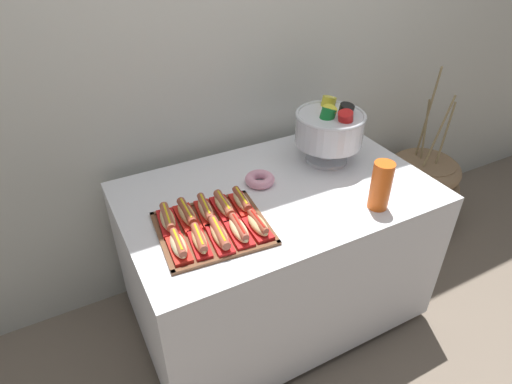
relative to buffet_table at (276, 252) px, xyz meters
The scene contains 18 objects.
ground_plane 0.40m from the buffet_table, ahead, with size 10.00×10.00×0.00m, color #7A6B5B.
back_wall 1.05m from the buffet_table, 90.00° to the left, with size 6.00×0.10×2.60m, color beige.
buffet_table is the anchor object (origin of this frame).
floor_vase 1.22m from the buffet_table, 10.31° to the left, with size 0.50×0.50×1.04m.
serving_tray 0.52m from the buffet_table, 161.91° to the right, with size 0.43×0.39×0.01m.
hot_dog_0 0.67m from the buffet_table, 160.08° to the right, with size 0.08×0.16×0.06m.
hot_dog_1 0.62m from the buffet_table, 156.26° to the right, with size 0.08×0.17×0.06m.
hot_dog_2 0.57m from the buffet_table, 151.21° to the right, with size 0.08×0.19×0.06m.
hot_dog_3 0.53m from the buffet_table, 144.36° to the right, with size 0.08×0.17×0.06m.
hot_dog_4 0.49m from the buffet_table, 134.88° to the right, with size 0.07×0.15×0.06m.
hot_dog_5 0.63m from the buffet_table, behind, with size 0.09×0.18×0.06m.
hot_dog_6 0.57m from the buffet_table, behind, with size 0.08×0.18×0.06m.
hot_dog_7 0.52m from the buffet_table, behind, with size 0.08×0.18×0.06m.
hot_dog_8 0.48m from the buffet_table, behind, with size 0.08×0.18×0.06m.
hot_dog_9 0.44m from the buffet_table, 166.84° to the right, with size 0.08×0.17×0.06m.
punch_bowl 0.63m from the buffet_table, 18.64° to the left, with size 0.32×0.32×0.29m.
cup_stack 0.62m from the buffet_table, 44.42° to the right, with size 0.08×0.08×0.20m.
donut 0.39m from the buffet_table, 117.89° to the left, with size 0.13×0.13×0.04m.
Camera 1 is at (-0.80, -1.31, 1.80)m, focal length 30.36 mm.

